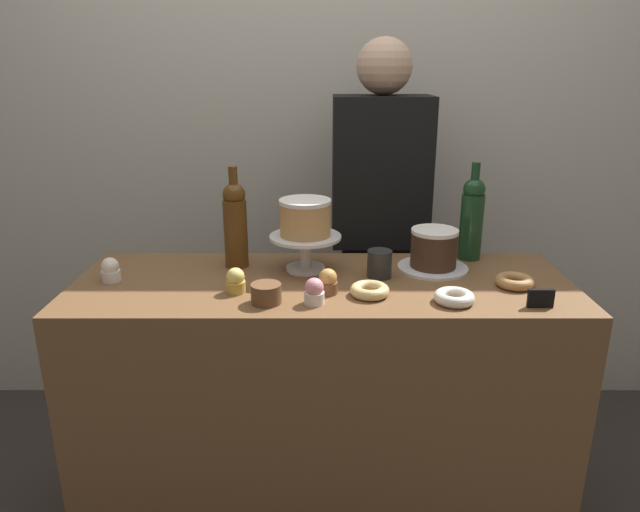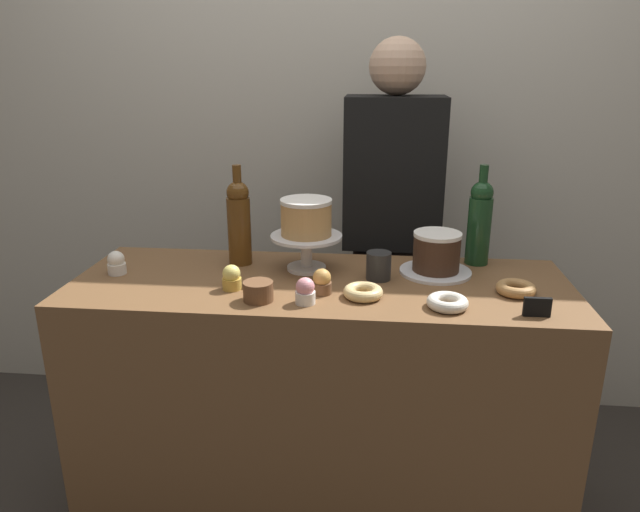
{
  "view_description": "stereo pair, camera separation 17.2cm",
  "coord_description": "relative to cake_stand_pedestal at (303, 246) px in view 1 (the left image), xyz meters",
  "views": [
    {
      "loc": [
        -0.01,
        -1.63,
        1.5
      ],
      "look_at": [
        0.0,
        0.0,
        0.96
      ],
      "focal_mm": 32.36,
      "sensor_mm": 36.0,
      "label": 1
    },
    {
      "loc": [
        0.16,
        -1.62,
        1.5
      ],
      "look_at": [
        0.0,
        0.0,
        0.96
      ],
      "focal_mm": 32.36,
      "sensor_mm": 36.0,
      "label": 2
    }
  ],
  "objects": [
    {
      "name": "back_wall",
      "position": [
        0.05,
        0.75,
        0.34
      ],
      "size": [
        6.0,
        0.05,
        2.6
      ],
      "color": "beige",
      "rests_on": "ground_plane"
    },
    {
      "name": "display_counter",
      "position": [
        0.05,
        -0.1,
        -0.52
      ],
      "size": [
        1.51,
        0.54,
        0.88
      ],
      "color": "brown",
      "rests_on": "ground_plane"
    },
    {
      "name": "cake_stand_pedestal",
      "position": [
        0.0,
        0.0,
        0.0
      ],
      "size": [
        0.23,
        0.23,
        0.12
      ],
      "color": "silver",
      "rests_on": "display_counter"
    },
    {
      "name": "white_layer_cake",
      "position": [
        0.0,
        0.0,
        0.09
      ],
      "size": [
        0.16,
        0.16,
        0.11
      ],
      "color": "tan",
      "rests_on": "cake_stand_pedestal"
    },
    {
      "name": "silver_serving_platter",
      "position": [
        0.41,
        0.01,
        -0.07
      ],
      "size": [
        0.22,
        0.22,
        0.01
      ],
      "color": "white",
      "rests_on": "display_counter"
    },
    {
      "name": "chocolate_round_cake",
      "position": [
        0.41,
        0.01,
        -0.01
      ],
      "size": [
        0.15,
        0.15,
        0.12
      ],
      "color": "#3D2619",
      "rests_on": "silver_serving_platter"
    },
    {
      "name": "wine_bottle_green",
      "position": [
        0.55,
        0.12,
        0.07
      ],
      "size": [
        0.08,
        0.08,
        0.33
      ],
      "color": "#193D1E",
      "rests_on": "display_counter"
    },
    {
      "name": "wine_bottle_amber",
      "position": [
        -0.22,
        0.04,
        0.07
      ],
      "size": [
        0.08,
        0.08,
        0.33
      ],
      "color": "#5B3814",
      "rests_on": "display_counter"
    },
    {
      "name": "cupcake_caramel",
      "position": [
        0.07,
        -0.2,
        -0.04
      ],
      "size": [
        0.06,
        0.06,
        0.07
      ],
      "color": "brown",
      "rests_on": "display_counter"
    },
    {
      "name": "cupcake_strawberry",
      "position": [
        0.03,
        -0.27,
        -0.04
      ],
      "size": [
        0.06,
        0.06,
        0.07
      ],
      "color": "white",
      "rests_on": "display_counter"
    },
    {
      "name": "cupcake_vanilla",
      "position": [
        -0.59,
        -0.1,
        -0.04
      ],
      "size": [
        0.06,
        0.06,
        0.07
      ],
      "color": "white",
      "rests_on": "display_counter"
    },
    {
      "name": "cupcake_lemon",
      "position": [
        -0.2,
        -0.19,
        -0.04
      ],
      "size": [
        0.06,
        0.06,
        0.07
      ],
      "color": "gold",
      "rests_on": "display_counter"
    },
    {
      "name": "donut_sugar",
      "position": [
        0.41,
        -0.27,
        -0.06
      ],
      "size": [
        0.11,
        0.11,
        0.03
      ],
      "color": "silver",
      "rests_on": "display_counter"
    },
    {
      "name": "donut_glazed",
      "position": [
        0.19,
        -0.21,
        -0.06
      ],
      "size": [
        0.11,
        0.11,
        0.03
      ],
      "color": "#E0C17F",
      "rests_on": "display_counter"
    },
    {
      "name": "donut_maple",
      "position": [
        0.62,
        -0.14,
        -0.06
      ],
      "size": [
        0.11,
        0.11,
        0.03
      ],
      "color": "#B27F47",
      "rests_on": "display_counter"
    },
    {
      "name": "cookie_stack",
      "position": [
        -0.1,
        -0.27,
        -0.05
      ],
      "size": [
        0.08,
        0.08,
        0.05
      ],
      "color": "brown",
      "rests_on": "display_counter"
    },
    {
      "name": "price_sign_chalkboard",
      "position": [
        0.64,
        -0.3,
        -0.05
      ],
      "size": [
        0.07,
        0.01,
        0.05
      ],
      "color": "black",
      "rests_on": "display_counter"
    },
    {
      "name": "coffee_cup_ceramic",
      "position": [
        0.23,
        -0.06,
        -0.04
      ],
      "size": [
        0.08,
        0.08,
        0.08
      ],
      "color": "#282828",
      "rests_on": "display_counter"
    },
    {
      "name": "barista_figure",
      "position": [
        0.27,
        0.41,
        -0.12
      ],
      "size": [
        0.36,
        0.22,
        1.6
      ],
      "color": "black",
      "rests_on": "ground_plane"
    }
  ]
}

